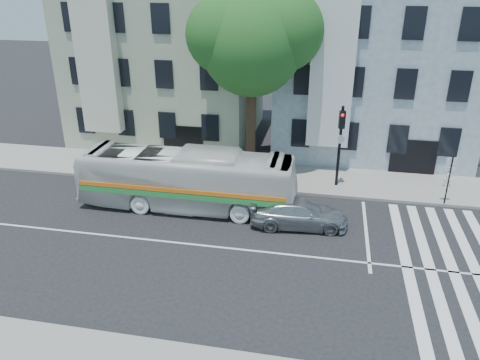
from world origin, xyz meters
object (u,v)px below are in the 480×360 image
(sedan, at_px, (299,213))
(traffic_signal, at_px, (340,137))
(bus, at_px, (187,180))
(fire_hydrant, at_px, (448,180))

(sedan, bearing_deg, traffic_signal, -25.90)
(sedan, height_order, traffic_signal, traffic_signal)
(traffic_signal, bearing_deg, bus, -165.66)
(fire_hydrant, bearing_deg, traffic_signal, -169.99)
(bus, relative_size, fire_hydrant, 13.94)
(traffic_signal, bearing_deg, sedan, -123.11)
(traffic_signal, bearing_deg, fire_hydrant, -2.92)
(sedan, relative_size, traffic_signal, 0.98)
(bus, xyz_separation_m, traffic_signal, (7.41, 3.82, 1.48))
(bus, relative_size, sedan, 2.40)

